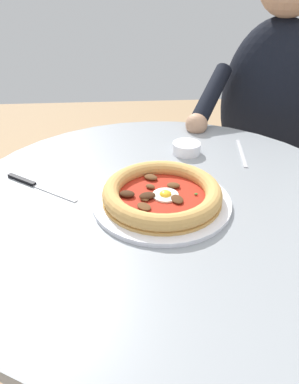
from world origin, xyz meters
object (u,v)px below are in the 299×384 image
object	(u,v)px
ramekin_capers	(186,148)
diner_person	(260,155)
dining_table	(162,249)
cafe_chair_diner	(273,141)
steak_knife	(31,183)
pizza_on_plate	(162,195)
fork_utensil	(241,153)

from	to	relation	value
ramekin_capers	diner_person	xyz separation A→B (m)	(-0.35, -0.32, -0.19)
dining_table	diner_person	world-z (taller)	diner_person
ramekin_capers	cafe_chair_diner	size ratio (longest dim) A/B	0.09
steak_knife	ramekin_capers	distance (m)	0.42
dining_table	diner_person	bearing A→B (deg)	-129.29
pizza_on_plate	ramekin_capers	xyz separation A→B (m)	(-0.09, -0.25, -0.00)
steak_knife	fork_utensil	world-z (taller)	steak_knife
cafe_chair_diner	ramekin_capers	bearing A→B (deg)	44.22
pizza_on_plate	cafe_chair_diner	world-z (taller)	cafe_chair_diner
pizza_on_plate	fork_utensil	xyz separation A→B (m)	(-0.25, -0.23, -0.02)
diner_person	cafe_chair_diner	size ratio (longest dim) A/B	1.34
fork_utensil	pizza_on_plate	bearing A→B (deg)	43.31
ramekin_capers	fork_utensil	size ratio (longest dim) A/B	0.45
pizza_on_plate	steak_knife	size ratio (longest dim) A/B	1.65
diner_person	pizza_on_plate	bearing A→B (deg)	51.89
pizza_on_plate	diner_person	distance (m)	0.75
dining_table	fork_utensil	size ratio (longest dim) A/B	5.43
dining_table	steak_knife	world-z (taller)	steak_knife
ramekin_capers	cafe_chair_diner	distance (m)	0.65
ramekin_capers	pizza_on_plate	bearing A→B (deg)	69.12
pizza_on_plate	diner_person	xyz separation A→B (m)	(-0.45, -0.57, -0.19)
dining_table	cafe_chair_diner	bearing A→B (deg)	-129.42
dining_table	ramekin_capers	distance (m)	0.29
steak_knife	diner_person	xyz separation A→B (m)	(-0.75, -0.47, -0.18)
steak_knife	diner_person	bearing A→B (deg)	-147.99
dining_table	ramekin_capers	size ratio (longest dim) A/B	12.17
dining_table	ramekin_capers	bearing A→B (deg)	-112.06
fork_utensil	steak_knife	bearing A→B (deg)	13.42
dining_table	pizza_on_plate	bearing A→B (deg)	77.36
pizza_on_plate	fork_utensil	size ratio (longest dim) A/B	1.72
pizza_on_plate	steak_knife	xyz separation A→B (m)	(0.30, -0.10, -0.02)
ramekin_capers	fork_utensil	distance (m)	0.15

